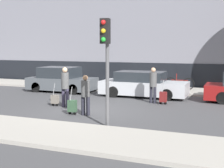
% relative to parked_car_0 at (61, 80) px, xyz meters
% --- Properties ---
extents(ground_plane, '(80.00, 80.00, 0.00)m').
position_rel_parked_car_0_xyz_m(ground_plane, '(4.13, -4.59, -0.68)').
color(ground_plane, '#424244').
extents(sidewalk_near, '(28.00, 2.50, 0.12)m').
position_rel_parked_car_0_xyz_m(sidewalk_near, '(4.13, -8.34, -0.62)').
color(sidewalk_near, '#A39E93').
rests_on(sidewalk_near, ground_plane).
extents(sidewalk_far, '(28.00, 3.00, 0.12)m').
position_rel_parked_car_0_xyz_m(sidewalk_far, '(4.13, 2.41, -0.62)').
color(sidewalk_far, '#A39E93').
rests_on(sidewalk_far, ground_plane).
extents(building_facade, '(28.00, 2.30, 11.72)m').
position_rel_parked_car_0_xyz_m(building_facade, '(4.13, 5.73, 5.16)').
color(building_facade, slate).
rests_on(building_facade, ground_plane).
extents(parked_car_0, '(4.03, 1.89, 1.48)m').
position_rel_parked_car_0_xyz_m(parked_car_0, '(0.00, 0.00, 0.00)').
color(parked_car_0, '#4C5156').
rests_on(parked_car_0, ground_plane).
extents(parked_car_1, '(4.64, 1.83, 1.36)m').
position_rel_parked_car_0_xyz_m(parked_car_1, '(5.16, -0.12, -0.04)').
color(parked_car_1, '#B7BABF').
rests_on(parked_car_1, ground_plane).
extents(pedestrian_left, '(0.35, 0.34, 1.78)m').
position_rel_parked_car_0_xyz_m(pedestrian_left, '(2.75, -4.24, 0.33)').
color(pedestrian_left, '#383347').
rests_on(pedestrian_left, ground_plane).
extents(trolley_left, '(0.34, 0.29, 1.05)m').
position_rel_parked_car_0_xyz_m(trolley_left, '(2.20, -4.23, -0.37)').
color(trolley_left, slate).
rests_on(trolley_left, ground_plane).
extents(pedestrian_center, '(0.35, 0.34, 1.59)m').
position_rel_parked_car_0_xyz_m(pedestrian_center, '(4.36, -5.45, 0.21)').
color(pedestrian_center, '#23232D').
rests_on(pedestrian_center, ground_plane).
extents(trolley_center, '(0.34, 0.29, 1.12)m').
position_rel_parked_car_0_xyz_m(trolley_center, '(3.82, -5.55, -0.34)').
color(trolley_center, '#335138').
rests_on(trolley_center, ground_plane).
extents(pedestrian_right, '(0.34, 0.34, 1.71)m').
position_rel_parked_car_0_xyz_m(pedestrian_right, '(6.16, -1.86, 0.29)').
color(pedestrian_right, '#23232D').
rests_on(pedestrian_right, ground_plane).
extents(trolley_right, '(0.34, 0.29, 1.13)m').
position_rel_parked_car_0_xyz_m(trolley_right, '(6.69, -2.00, -0.33)').
color(trolley_right, maroon).
rests_on(trolley_right, ground_plane).
extents(traffic_light, '(0.28, 0.47, 3.57)m').
position_rel_parked_car_0_xyz_m(traffic_light, '(5.87, -6.95, 1.87)').
color(traffic_light, '#515154').
rests_on(traffic_light, ground_plane).
extents(parked_bicycle, '(1.77, 0.06, 0.96)m').
position_rel_parked_car_0_xyz_m(parked_bicycle, '(6.65, 2.68, -0.19)').
color(parked_bicycle, black).
rests_on(parked_bicycle, sidewalk_far).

